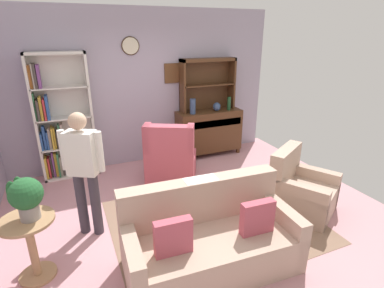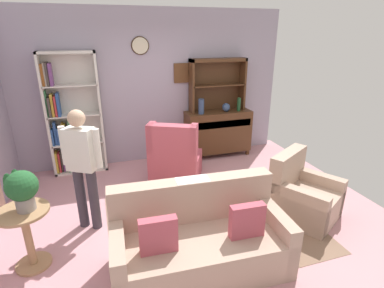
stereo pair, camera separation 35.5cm
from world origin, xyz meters
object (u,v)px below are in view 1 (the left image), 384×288
Objects in this scene: bottle_wine at (229,103)px; person_reading at (84,167)px; wingback_chair at (171,160)px; plant_stand at (31,242)px; vase_round at (217,107)px; armchair_floral at (300,191)px; vase_tall at (193,106)px; sideboard at (209,131)px; sideboard_hutch at (207,77)px; potted_plant_large at (26,196)px; couch_floral at (210,240)px; bookshelf at (59,121)px.

person_reading reaches higher than bottle_wine.
plant_stand is (-1.98, -1.44, 0.04)m from wingback_chair.
vase_round is 2.42m from armchair_floral.
bottle_wine is (0.78, -0.01, -0.01)m from vase_tall.
sideboard is 3.85m from plant_stand.
bottle_wine reaches higher than vase_round.
sideboard_hutch is at bearing 96.01° from armchair_floral.
potted_plant_large reaches higher than vase_round.
couch_floral is 1.75× the size of armchair_floral.
vase_round is 3.96m from plant_stand.
potted_plant_large reaches higher than wingback_chair.
bottle_wine is at bearing -12.89° from sideboard.
plant_stand is (-1.71, 0.55, 0.11)m from couch_floral.
sideboard_hutch is at bearing 40.67° from wingback_chair.
bookshelf reaches higher than wingback_chair.
sideboard_hutch is at bearing 64.86° from couch_floral.
vase_tall is (-0.39, -0.08, 0.55)m from sideboard.
armchair_floral is at bearing -74.17° from vase_tall.
potted_plant_large is (-1.67, 0.55, 0.63)m from couch_floral.
couch_floral is 2.67× the size of plant_stand.
couch_floral is at bearing -118.63° from vase_round.
sideboard is at bearing 64.02° from couch_floral.
vase_tall reaches higher than vase_round.
bottle_wine is 0.25× the size of armchair_floral.
armchair_floral is at bearing -1.46° from plant_stand.
sideboard is 1.23× the size of armchair_floral.
bookshelf is 3.13m from bottle_wine.
vase_tall is 0.52m from vase_round.
vase_round is at bearing 93.26° from armchair_floral.
bookshelf is 2.87m from vase_round.
vase_tall is at bearing 46.68° from wingback_chair.
sideboard is 4.94× the size of bottle_wine.
bookshelf reaches higher than person_reading.
wingback_chair reaches higher than couch_floral.
wingback_chair is (-1.11, -0.85, -0.13)m from sideboard.
armchair_floral is (0.26, -2.49, -1.27)m from sideboard_hutch.
bookshelf reaches higher than sideboard_hutch.
vase_tall is at bearing -4.01° from bookshelf.
plant_stand is 0.94m from person_reading.
sideboard is at bearing 167.11° from bottle_wine.
vase_round is (0.13, -0.18, -0.55)m from sideboard_hutch.
vase_tall is at bearing 39.27° from plant_stand.
wingback_chair is at bearing 33.02° from person_reading.
potted_plant_large reaches higher than armchair_floral.
couch_floral is (-1.38, -2.84, -0.20)m from sideboard.
wingback_chair is (1.62, -0.93, -0.61)m from bookshelf.
vase_tall reaches higher than couch_floral.
couch_floral is at bearing -115.98° from sideboard.
sideboard_hutch is 2.57× the size of potted_plant_large.
sideboard_hutch is at bearing 37.80° from plant_stand.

